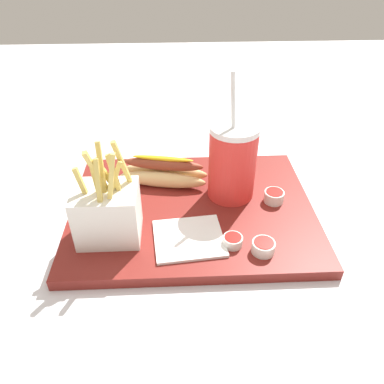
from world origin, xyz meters
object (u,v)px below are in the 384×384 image
(fries_basket, at_px, (108,212))
(napkin_stack, at_px, (189,238))
(hot_dog_1, at_px, (164,173))
(ketchup_cup_1, at_px, (263,246))
(soda_cup, at_px, (232,161))
(ketchup_cup_2, at_px, (274,196))
(ketchup_cup_3, at_px, (233,240))

(fries_basket, relative_size, napkin_stack, 1.51)
(hot_dog_1, relative_size, ketchup_cup_1, 4.85)
(soda_cup, relative_size, fries_basket, 1.37)
(ketchup_cup_1, bearing_deg, ketchup_cup_2, -109.54)
(soda_cup, xyz_separation_m, fries_basket, (0.21, 0.11, -0.02))
(fries_basket, bearing_deg, napkin_stack, 172.24)
(ketchup_cup_1, xyz_separation_m, napkin_stack, (0.12, -0.03, -0.01))
(fries_basket, distance_m, napkin_stack, 0.14)
(soda_cup, bearing_deg, ketchup_cup_2, 160.42)
(napkin_stack, bearing_deg, ketchup_cup_1, 164.06)
(ketchup_cup_1, distance_m, ketchup_cup_2, 0.14)
(soda_cup, height_order, ketchup_cup_1, soda_cup)
(hot_dog_1, distance_m, ketchup_cup_2, 0.22)
(ketchup_cup_2, bearing_deg, ketchup_cup_1, 70.46)
(ketchup_cup_2, xyz_separation_m, ketchup_cup_3, (0.09, 0.11, -0.00))
(hot_dog_1, height_order, ketchup_cup_1, hot_dog_1)
(fries_basket, distance_m, hot_dog_1, 0.18)
(fries_basket, height_order, ketchup_cup_3, fries_basket)
(hot_dog_1, bearing_deg, soda_cup, 160.64)
(hot_dog_1, xyz_separation_m, ketchup_cup_3, (-0.11, 0.18, -0.01))
(fries_basket, bearing_deg, hot_dog_1, -119.56)
(hot_dog_1, xyz_separation_m, ketchup_cup_1, (-0.16, 0.20, -0.01))
(ketchup_cup_1, bearing_deg, fries_basket, -11.70)
(ketchup_cup_2, relative_size, napkin_stack, 0.32)
(napkin_stack, bearing_deg, soda_cup, -124.20)
(ketchup_cup_2, height_order, ketchup_cup_3, ketchup_cup_2)
(soda_cup, relative_size, ketchup_cup_1, 6.34)
(soda_cup, height_order, ketchup_cup_2, soda_cup)
(fries_basket, xyz_separation_m, ketchup_cup_2, (-0.29, -0.08, -0.04))
(soda_cup, bearing_deg, ketchup_cup_1, 101.46)
(fries_basket, distance_m, ketchup_cup_1, 0.25)
(hot_dog_1, relative_size, ketchup_cup_3, 5.59)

